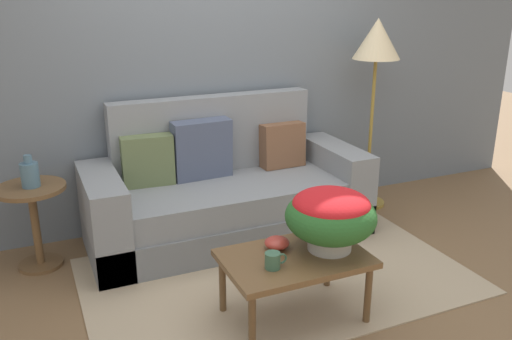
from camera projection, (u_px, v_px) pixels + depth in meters
ground_plane at (283, 284)px, 3.62m from camera, size 14.00×14.00×0.00m
wall_back at (211, 43)px, 4.31m from camera, size 6.40×0.12×2.92m
area_rug at (276, 276)px, 3.70m from camera, size 2.54×1.61×0.01m
couch at (226, 196)px, 4.24m from camera, size 2.15×0.86×1.07m
coffee_table at (295, 263)px, 3.14m from camera, size 0.84×0.55×0.41m
side_table at (34, 212)px, 3.72m from camera, size 0.47×0.47×0.60m
floor_lamp at (376, 51)px, 4.51m from camera, size 0.40×0.40×1.64m
potted_plant at (331, 215)px, 3.13m from camera, size 0.53×0.53×0.37m
coffee_mug at (273, 260)px, 2.97m from camera, size 0.13×0.09×0.09m
snack_bowl at (277, 243)px, 3.19m from camera, size 0.15×0.15×0.07m
table_vase at (30, 174)px, 3.63m from camera, size 0.12×0.12×0.22m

